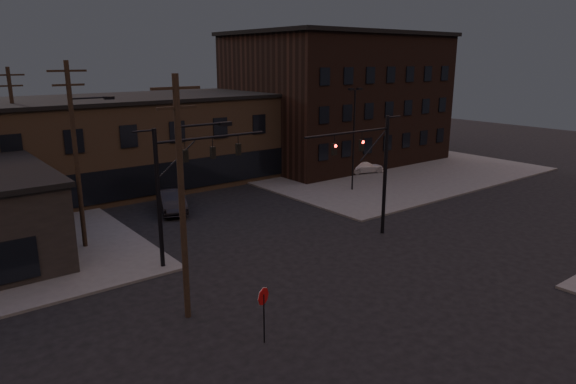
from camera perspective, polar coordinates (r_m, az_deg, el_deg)
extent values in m
plane|color=black|center=(28.57, 8.36, -9.48)|extent=(140.00, 140.00, 0.00)
cube|color=#474744|center=(58.36, 7.88, 3.09)|extent=(30.00, 30.00, 0.15)
cube|color=brown|center=(50.24, -15.15, 5.42)|extent=(40.00, 12.00, 8.00)
cube|color=black|center=(60.25, 5.36, 10.18)|extent=(22.00, 16.00, 14.00)
cylinder|color=black|center=(34.79, 10.73, 1.76)|extent=(0.24, 0.24, 8.00)
cylinder|color=black|center=(31.71, 6.76, 6.56)|extent=(7.00, 0.14, 0.14)
cube|color=#FF140C|center=(32.66, 8.18, 5.15)|extent=(0.28, 0.22, 0.70)
cube|color=#FF140C|center=(31.05, 5.16, 4.75)|extent=(0.28, 0.22, 0.70)
cylinder|color=black|center=(29.13, -14.17, -0.94)|extent=(0.24, 0.24, 8.00)
cylinder|color=black|center=(30.00, -8.41, 6.05)|extent=(7.00, 0.14, 0.14)
cube|color=black|center=(29.34, -11.33, 3.95)|extent=(0.28, 0.22, 0.70)
cube|color=black|center=(30.14, -8.35, 4.36)|extent=(0.28, 0.22, 0.70)
cube|color=black|center=(31.02, -5.54, 4.73)|extent=(0.28, 0.22, 0.70)
cylinder|color=black|center=(21.99, -2.69, -13.88)|extent=(0.06, 0.06, 2.20)
cylinder|color=maroon|center=(21.55, -2.75, -11.52)|extent=(0.72, 0.33, 0.76)
cylinder|color=black|center=(22.86, -11.71, -1.14)|extent=(0.28, 0.28, 11.00)
cube|color=black|center=(22.07, -12.37, 11.20)|extent=(2.20, 0.12, 0.12)
cube|color=black|center=(22.13, -12.26, 9.14)|extent=(1.80, 0.12, 0.12)
cube|color=black|center=(23.30, -7.01, 7.51)|extent=(0.60, 0.25, 0.18)
cylinder|color=black|center=(33.50, -22.47, 3.46)|extent=(0.28, 0.28, 11.50)
cube|color=black|center=(33.00, -23.36, 12.26)|extent=(2.20, 0.12, 0.12)
cube|color=black|center=(33.03, -23.21, 10.88)|extent=(1.80, 0.12, 0.12)
cube|color=black|center=(33.74, -19.26, 9.84)|extent=(0.60, 0.25, 0.18)
cylinder|color=black|center=(44.92, -27.89, 5.13)|extent=(0.28, 0.28, 11.00)
cube|color=black|center=(44.53, -28.65, 11.35)|extent=(2.20, 0.12, 0.12)
cube|color=black|center=(44.55, -28.52, 10.33)|extent=(1.80, 0.12, 0.12)
cylinder|color=black|center=(45.74, 7.30, 5.58)|extent=(0.14, 0.14, 9.00)
cube|color=black|center=(44.91, 7.03, 11.26)|extent=(0.50, 0.28, 0.18)
cube|color=black|center=(45.62, 7.94, 11.29)|extent=(0.50, 0.28, 0.18)
cylinder|color=black|center=(53.45, 8.08, 6.85)|extent=(0.14, 0.14, 9.00)
cube|color=black|center=(52.68, 7.87, 11.72)|extent=(0.50, 0.28, 0.18)
cube|color=black|center=(53.40, 8.64, 11.72)|extent=(0.50, 0.28, 0.18)
imported|color=black|center=(54.16, 3.24, 3.28)|extent=(5.17, 3.76, 1.64)
imported|color=silver|center=(53.58, 8.44, 2.80)|extent=(4.56, 2.85, 1.23)
imported|color=black|center=(40.92, -12.70, -0.95)|extent=(3.47, 5.53, 1.72)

